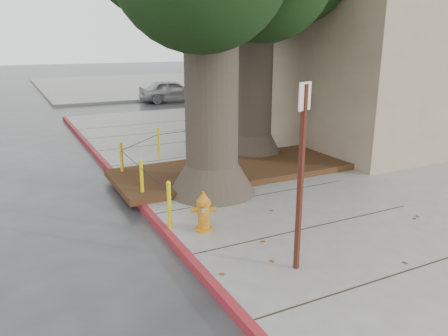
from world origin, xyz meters
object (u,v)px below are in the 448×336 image
at_px(fire_hydrant, 204,212).
at_px(signpost, 301,168).
at_px(car_silver, 172,91).
at_px(car_red, 271,86).

distance_m(fire_hydrant, signpost, 2.42).
bearing_deg(car_silver, signpost, 171.18).
bearing_deg(fire_hydrant, car_red, 76.08).
height_order(car_silver, car_red, car_silver).
bearing_deg(car_silver, car_red, -78.48).
xyz_separation_m(fire_hydrant, signpost, (0.72, -1.94, 1.26)).
xyz_separation_m(car_silver, car_red, (7.57, 0.72, -0.11)).
bearing_deg(signpost, fire_hydrant, 89.06).
bearing_deg(car_red, car_silver, 103.39).
bearing_deg(car_red, signpost, 156.26).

